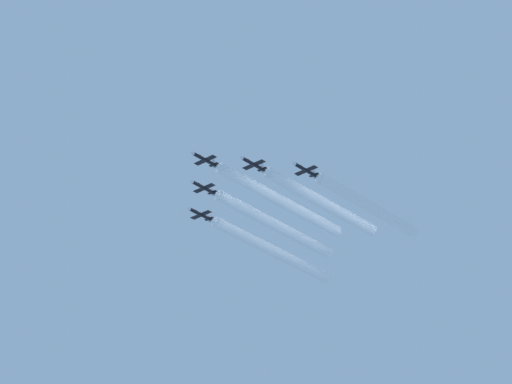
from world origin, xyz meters
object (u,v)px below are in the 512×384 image
at_px(jet_right_wingman, 202,187).
at_px(jet_outer_left, 304,169).
at_px(jet_lead, 204,159).
at_px(jet_outer_right, 199,214).
at_px(jet_left_wingman, 252,164).

distance_m(jet_right_wingman, jet_outer_left, 37.20).
height_order(jet_lead, jet_outer_right, jet_lead).
bearing_deg(jet_outer_right, jet_outer_left, -179.92).
height_order(jet_lead, jet_outer_left, jet_lead).
bearing_deg(jet_outer_left, jet_right_wingman, 18.83).
xyz_separation_m(jet_lead, jet_right_wingman, (11.42, -11.64, -1.74)).
bearing_deg(jet_right_wingman, jet_outer_left, -161.17).
xyz_separation_m(jet_left_wingman, jet_outer_right, (36.14, -12.82, -1.32)).
distance_m(jet_lead, jet_left_wingman, 16.24).
xyz_separation_m(jet_lead, jet_left_wingman, (-12.05, -10.76, -1.69)).
bearing_deg(jet_left_wingman, jet_outer_left, -132.30).
xyz_separation_m(jet_left_wingman, jet_right_wingman, (23.47, -0.88, -0.05)).
relative_size(jet_left_wingman, jet_outer_left, 1.00).
distance_m(jet_left_wingman, jet_outer_right, 38.37).
bearing_deg(jet_right_wingman, jet_lead, 134.47).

